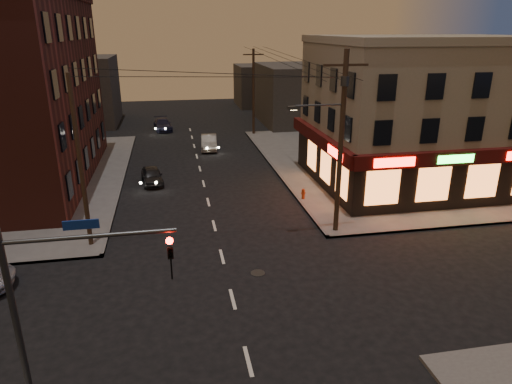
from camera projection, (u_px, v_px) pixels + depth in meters
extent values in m
plane|color=black|center=(233.00, 299.00, 19.82)|extent=(120.00, 120.00, 0.00)
cube|color=#514F4C|center=(404.00, 160.00, 40.52)|extent=(24.00, 28.00, 0.15)
cube|color=gray|center=(422.00, 115.00, 33.37)|extent=(15.00, 12.00, 10.00)
cube|color=gray|center=(432.00, 39.00, 31.59)|extent=(15.20, 12.20, 0.50)
cube|color=black|center=(465.00, 183.00, 28.98)|extent=(15.12, 0.25, 3.40)
cube|color=black|center=(323.00, 163.00, 33.18)|extent=(0.25, 12.12, 3.40)
cube|color=#3E0B0A|center=(472.00, 157.00, 28.09)|extent=(15.60, 0.50, 0.90)
cube|color=#3E0B0A|center=(320.00, 139.00, 32.52)|extent=(0.50, 12.60, 0.90)
cube|color=#FF140C|center=(395.00, 162.00, 26.92)|extent=(2.60, 0.06, 0.55)
cube|color=#26FF3F|center=(456.00, 159.00, 27.62)|extent=(2.40, 0.06, 0.50)
cube|color=#FF140C|center=(335.00, 153.00, 28.96)|extent=(0.06, 2.60, 0.55)
cube|color=orange|center=(458.00, 183.00, 28.70)|extent=(12.40, 0.08, 2.20)
cube|color=orange|center=(326.00, 166.00, 32.19)|extent=(0.08, 8.40, 2.20)
cube|color=#3F3D3A|center=(302.00, 94.00, 56.24)|extent=(10.00, 12.00, 7.00)
cube|color=#3F3D3A|center=(78.00, 91.00, 55.05)|extent=(9.00, 10.00, 8.00)
cube|color=#3F3D3A|center=(263.00, 85.00, 69.00)|extent=(8.00, 8.00, 6.00)
cylinder|color=#382619|center=(341.00, 145.00, 24.64)|extent=(0.28, 0.28, 10.00)
cube|color=#382619|center=(346.00, 65.00, 23.22)|extent=(2.40, 0.12, 0.12)
cylinder|color=#333538|center=(345.00, 81.00, 23.49)|extent=(0.44, 0.44, 0.50)
cylinder|color=#333538|center=(320.00, 105.00, 23.67)|extent=(2.60, 0.10, 0.10)
cube|color=#333538|center=(294.00, 108.00, 23.46)|extent=(0.60, 0.25, 0.18)
cube|color=#FFD88C|center=(294.00, 110.00, 23.49)|extent=(0.35, 0.15, 0.04)
cylinder|color=#382619|center=(253.00, 92.00, 49.04)|extent=(0.26, 0.26, 9.00)
cylinder|color=#382619|center=(80.00, 164.00, 23.08)|extent=(0.24, 0.24, 9.00)
cylinder|color=#333538|center=(19.00, 336.00, 12.41)|extent=(0.18, 0.18, 6.40)
cylinder|color=#333538|center=(91.00, 236.00, 11.85)|extent=(4.40, 0.12, 0.12)
imported|color=black|center=(170.00, 247.00, 12.37)|extent=(0.16, 0.20, 1.00)
sphere|color=#FF0C05|center=(169.00, 241.00, 12.17)|extent=(0.20, 0.20, 0.20)
cube|color=navy|center=(81.00, 225.00, 11.70)|extent=(0.90, 0.05, 0.25)
imported|color=black|center=(152.00, 176.00, 34.46)|extent=(1.91, 3.80, 1.24)
imported|color=gray|center=(209.00, 142.00, 44.31)|extent=(1.79, 4.30, 1.38)
imported|color=#181A30|center=(163.00, 125.00, 52.67)|extent=(2.35, 4.70, 1.31)
cylinder|color=#932C0D|center=(303.00, 195.00, 31.04)|extent=(0.24, 0.24, 0.58)
sphere|color=#932C0D|center=(303.00, 190.00, 30.93)|extent=(0.23, 0.23, 0.23)
cylinder|color=#932C0D|center=(303.00, 193.00, 31.00)|extent=(0.32, 0.16, 0.12)
cylinder|color=#932C0D|center=(303.00, 193.00, 31.00)|extent=(0.16, 0.32, 0.12)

